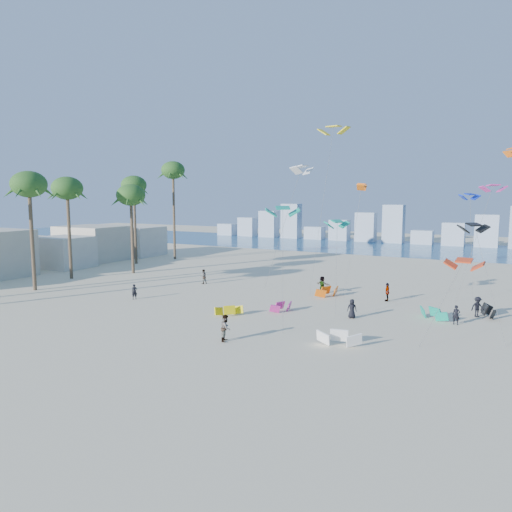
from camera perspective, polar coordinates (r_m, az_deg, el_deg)
The scene contains 10 objects.
ground at distance 36.61m, azimuth -16.64°, elevation -9.52°, with size 220.00×220.00×0.00m, color beige.
ocean at distance 100.20m, azimuth 14.07°, elevation 1.10°, with size 220.00×220.00×0.00m, color navy.
kitesurfer_near at distance 49.43m, azimuth -14.39°, elevation -4.18°, with size 0.56×0.37×1.54m, color black.
kitesurfer_mid at distance 34.43m, azimuth -3.65°, elevation -8.62°, with size 0.94×0.73×1.93m, color gray.
kitesurfers_far at distance 47.81m, azimuth 11.14°, elevation -4.33°, with size 30.78×9.45×1.85m.
grounded_kites at distance 42.15m, azimuth 12.21°, elevation -6.51°, with size 21.56×17.28×1.01m.
flying_kites at distance 49.01m, azimuth 15.34°, elevation 9.53°, with size 25.17×24.24×18.61m.
palm_row at distance 62.74m, azimuth -21.08°, elevation 7.90°, with size 9.77×44.80×15.89m.
beachfront_buildings at distance 74.68m, azimuth -23.55°, elevation 0.73°, with size 11.50×43.00×6.00m.
distant_skyline at distance 109.89m, azimuth 14.86°, elevation 3.21°, with size 85.00×3.00×8.40m.
Camera 1 is at (25.23, -24.42, 10.37)m, focal length 33.30 mm.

